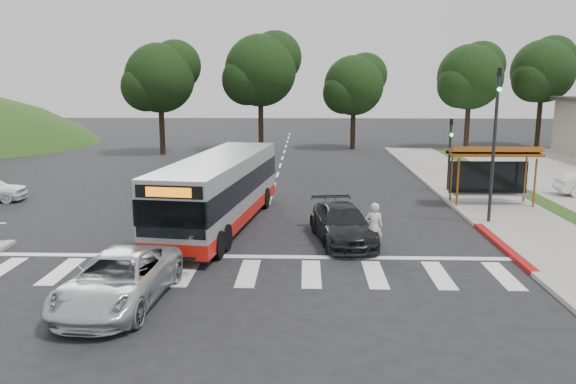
{
  "coord_description": "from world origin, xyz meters",
  "views": [
    {
      "loc": [
        1.78,
        -21.88,
        6.0
      ],
      "look_at": [
        1.1,
        0.2,
        1.6
      ],
      "focal_mm": 35.0,
      "sensor_mm": 36.0,
      "label": 1
    }
  ],
  "objects_px": {
    "transit_bus": "(220,192)",
    "silver_suv_south": "(118,279)",
    "pedestrian": "(374,227)",
    "dark_sedan": "(342,224)"
  },
  "relations": [
    {
      "from": "transit_bus",
      "to": "pedestrian",
      "type": "relative_size",
      "value": 6.34
    },
    {
      "from": "pedestrian",
      "to": "dark_sedan",
      "type": "height_order",
      "value": "pedestrian"
    },
    {
      "from": "pedestrian",
      "to": "dark_sedan",
      "type": "distance_m",
      "value": 1.59
    },
    {
      "from": "transit_bus",
      "to": "pedestrian",
      "type": "distance_m",
      "value": 6.89
    },
    {
      "from": "transit_bus",
      "to": "dark_sedan",
      "type": "xyz_separation_m",
      "value": [
        4.94,
        -2.19,
        -0.77
      ]
    },
    {
      "from": "pedestrian",
      "to": "silver_suv_south",
      "type": "xyz_separation_m",
      "value": [
        -7.51,
        -5.08,
        -0.19
      ]
    },
    {
      "from": "pedestrian",
      "to": "dark_sedan",
      "type": "relative_size",
      "value": 0.37
    },
    {
      "from": "transit_bus",
      "to": "silver_suv_south",
      "type": "relative_size",
      "value": 2.23
    },
    {
      "from": "transit_bus",
      "to": "silver_suv_south",
      "type": "bearing_deg",
      "value": -92.44
    },
    {
      "from": "transit_bus",
      "to": "silver_suv_south",
      "type": "height_order",
      "value": "transit_bus"
    }
  ]
}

